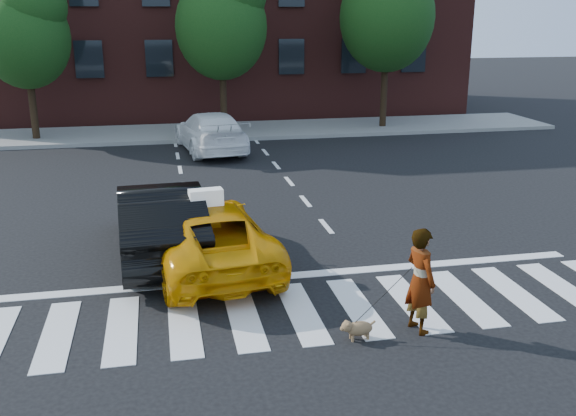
% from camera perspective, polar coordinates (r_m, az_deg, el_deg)
% --- Properties ---
extents(ground, '(120.00, 120.00, 0.00)m').
position_cam_1_polar(ground, '(11.14, 1.23, -9.26)').
color(ground, black).
rests_on(ground, ground).
extents(crosswalk, '(13.00, 2.40, 0.01)m').
position_cam_1_polar(crosswalk, '(11.13, 1.23, -9.23)').
color(crosswalk, silver).
rests_on(crosswalk, ground).
extents(stop_line, '(12.00, 0.30, 0.01)m').
position_cam_1_polar(stop_line, '(12.56, -0.39, -6.08)').
color(stop_line, silver).
rests_on(stop_line, ground).
extents(sidewalk_far, '(30.00, 4.00, 0.15)m').
position_cam_1_polar(sidewalk_far, '(27.76, -6.82, 6.76)').
color(sidewalk_far, slate).
rests_on(sidewalk_far, ground).
extents(tree_left, '(3.39, 3.38, 6.50)m').
position_cam_1_polar(tree_left, '(27.16, -22.36, 14.70)').
color(tree_left, black).
rests_on(tree_left, ground).
extents(tree_mid, '(3.69, 3.69, 7.10)m').
position_cam_1_polar(tree_mid, '(26.88, -5.90, 16.70)').
color(tree_mid, black).
rests_on(tree_mid, ground).
extents(tree_right, '(4.00, 4.00, 7.70)m').
position_cam_1_polar(tree_right, '(28.47, 8.92, 17.43)').
color(tree_right, black).
rests_on(tree_right, ground).
extents(taxi, '(2.78, 5.02, 1.33)m').
position_cam_1_polar(taxi, '(12.98, -7.25, -2.32)').
color(taxi, orange).
rests_on(taxi, ground).
extents(black_sedan, '(1.93, 4.85, 1.57)m').
position_cam_1_polar(black_sedan, '(13.68, -11.29, -0.97)').
color(black_sedan, black).
rests_on(black_sedan, ground).
extents(white_suv, '(2.67, 5.22, 1.45)m').
position_cam_1_polar(white_suv, '(24.01, -6.90, 6.75)').
color(white_suv, white).
rests_on(white_suv, ground).
extents(woman, '(0.56, 0.72, 1.74)m').
position_cam_1_polar(woman, '(10.41, 11.68, -6.31)').
color(woman, '#999999').
rests_on(woman, ground).
extents(dog, '(0.59, 0.24, 0.34)m').
position_cam_1_polar(dog, '(10.25, 6.14, -10.58)').
color(dog, '#967E4C').
rests_on(dog, ground).
extents(taxi_sign, '(0.68, 0.36, 0.32)m').
position_cam_1_polar(taxi_sign, '(12.55, -7.31, 0.95)').
color(taxi_sign, white).
rests_on(taxi_sign, taxi).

